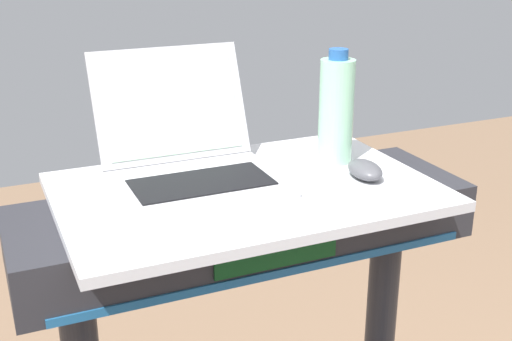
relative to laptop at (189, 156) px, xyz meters
The scene contains 4 objects.
desk_board 0.13m from the laptop, 42.77° to the right, with size 0.72×0.48×0.02m, color silver.
laptop is the anchor object (origin of this frame).
computer_mouse 0.35m from the laptop, 22.08° to the right, with size 0.06×0.10×0.03m, color #4C4C51.
water_bottle 0.33m from the laptop, ahead, with size 0.07×0.07×0.24m.
Camera 1 is at (-0.46, -0.41, 1.61)m, focal length 46.81 mm.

